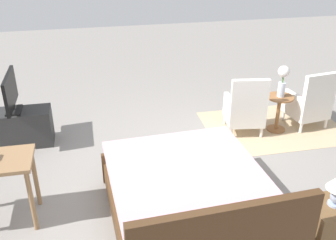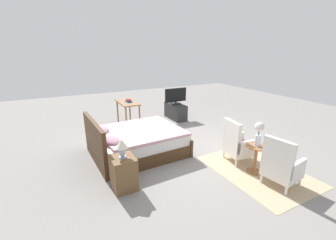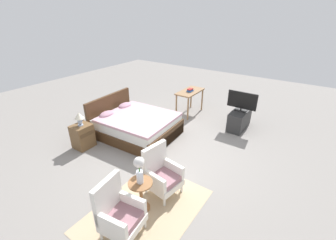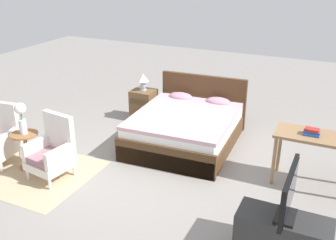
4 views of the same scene
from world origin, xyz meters
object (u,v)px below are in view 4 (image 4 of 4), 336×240
at_px(table_lamp, 143,80).
at_px(tv_stand, 282,238).
at_px(bed, 187,127).
at_px(vanity_desk, 314,143).
at_px(book_stack, 312,132).
at_px(tv_flatscreen, 289,194).
at_px(nightstand, 144,105).
at_px(armchair_by_window_right, 52,152).
at_px(side_table, 26,146).
at_px(flower_vase, 21,115).

distance_m(table_lamp, tv_stand, 4.27).
bearing_deg(bed, table_lamp, 151.31).
distance_m(vanity_desk, book_stack, 0.17).
relative_size(tv_flatscreen, book_stack, 3.71).
height_order(tv_stand, book_stack, book_stack).
distance_m(bed, vanity_desk, 2.15).
distance_m(bed, nightstand, 1.35).
bearing_deg(armchair_by_window_right, nightstand, 86.66).
xyz_separation_m(armchair_by_window_right, side_table, (-0.53, 0.03, -0.03)).
bearing_deg(nightstand, vanity_desk, -19.23).
distance_m(bed, side_table, 2.59).
relative_size(nightstand, tv_flatscreen, 0.74).
bearing_deg(table_lamp, nightstand, -90.00).
height_order(flower_vase, nightstand, flower_vase).
bearing_deg(tv_stand, side_table, 174.64).
relative_size(side_table, table_lamp, 1.72).
relative_size(armchair_by_window_right, book_stack, 4.27).
distance_m(nightstand, table_lamp, 0.51).
bearing_deg(vanity_desk, nightstand, 160.77).
bearing_deg(bed, armchair_by_window_right, -125.86).
bearing_deg(side_table, armchair_by_window_right, -3.44).
xyz_separation_m(table_lamp, vanity_desk, (3.25, -1.13, -0.16)).
height_order(nightstand, book_stack, book_stack).
bearing_deg(nightstand, armchair_by_window_right, -93.34).
xyz_separation_m(armchair_by_window_right, table_lamp, (0.14, 2.48, 0.42)).
bearing_deg(tv_flatscreen, tv_stand, -179.93).
bearing_deg(tv_flatscreen, vanity_desk, 87.23).
bearing_deg(flower_vase, book_stack, 18.43).
bearing_deg(vanity_desk, book_stack, -154.56).
xyz_separation_m(bed, side_table, (-1.85, -1.80, 0.06)).
bearing_deg(tv_flatscreen, nightstand, 138.46).
distance_m(side_table, flower_vase, 0.50).
height_order(armchair_by_window_right, vanity_desk, armchair_by_window_right).
bearing_deg(flower_vase, nightstand, 74.63).
distance_m(nightstand, tv_flatscreen, 4.26).
height_order(side_table, table_lamp, table_lamp).
xyz_separation_m(tv_stand, vanity_desk, (0.08, 1.67, 0.39)).
xyz_separation_m(nightstand, table_lamp, (0.00, 0.00, 0.51)).
xyz_separation_m(armchair_by_window_right, nightstand, (0.14, 2.48, -0.09)).
xyz_separation_m(side_table, tv_stand, (3.84, -0.36, -0.09)).
bearing_deg(tv_stand, table_lamp, 138.43).
bearing_deg(side_table, tv_flatscreen, -5.35).
relative_size(nightstand, vanity_desk, 0.57).
distance_m(bed, flower_vase, 2.64).
bearing_deg(nightstand, flower_vase, -105.37).
height_order(tv_flatscreen, vanity_desk, tv_flatscreen).
relative_size(flower_vase, nightstand, 0.81).
bearing_deg(book_stack, side_table, -161.57).
bearing_deg(table_lamp, tv_stand, -41.57).
bearing_deg(table_lamp, book_stack, -19.90).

